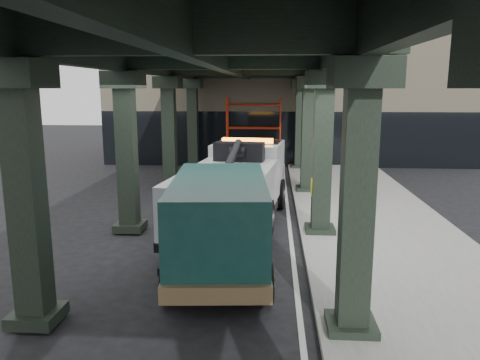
% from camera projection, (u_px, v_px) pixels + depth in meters
% --- Properties ---
extents(ground, '(90.00, 90.00, 0.00)m').
position_uv_depth(ground, '(231.00, 256.00, 12.77)').
color(ground, black).
rests_on(ground, ground).
extents(sidewalk, '(5.00, 40.00, 0.15)m').
position_uv_depth(sidewalk, '(382.00, 235.00, 14.39)').
color(sidewalk, gray).
rests_on(sidewalk, ground).
extents(lane_stripe, '(0.12, 38.00, 0.01)m').
position_uv_depth(lane_stripe, '(290.00, 235.00, 14.60)').
color(lane_stripe, silver).
rests_on(lane_stripe, ground).
extents(viaduct, '(7.40, 32.00, 6.40)m').
position_uv_depth(viaduct, '(222.00, 55.00, 13.70)').
color(viaduct, black).
rests_on(viaduct, ground).
extents(building, '(22.00, 10.00, 8.00)m').
position_uv_depth(building, '(287.00, 96.00, 31.43)').
color(building, '#C6B793').
rests_on(building, ground).
extents(scaffolding, '(3.08, 0.88, 4.00)m').
position_uv_depth(scaffolding, '(254.00, 131.00, 26.69)').
color(scaffolding, red).
rests_on(scaffolding, ground).
extents(tow_truck, '(3.44, 8.94, 2.86)m').
position_uv_depth(tow_truck, '(237.00, 184.00, 15.47)').
color(tow_truck, black).
rests_on(tow_truck, ground).
extents(towed_van, '(2.78, 6.08, 2.40)m').
position_uv_depth(towed_van, '(220.00, 220.00, 11.60)').
color(towed_van, '#103B36').
rests_on(towed_van, ground).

